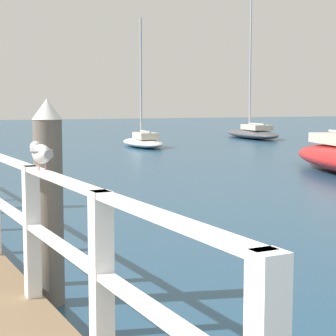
{
  "coord_description": "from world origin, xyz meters",
  "views": [
    {
      "loc": [
        -0.19,
        -0.8,
        1.98
      ],
      "look_at": [
        3.45,
        6.19,
        1.14
      ],
      "focal_mm": 63.16,
      "sensor_mm": 36.0,
      "label": 1
    }
  ],
  "objects": [
    {
      "name": "dock_piling_near",
      "position": [
        1.41,
        4.81,
        1.03
      ],
      "size": [
        0.29,
        0.29,
        2.04
      ],
      "color": "#6B6056",
      "rests_on": "ground_plane"
    },
    {
      "name": "seagull_foreground",
      "position": [
        1.03,
        3.67,
        1.61
      ],
      "size": [
        0.18,
        0.48,
        0.21
      ],
      "rotation": [
        0.0,
        0.0,
        6.27
      ],
      "color": "white",
      "rests_on": "pier_railing"
    },
    {
      "name": "boat_1",
      "position": [
        20.56,
        28.19,
        0.36
      ],
      "size": [
        3.53,
        6.93,
        8.87
      ],
      "rotation": [
        0.0,
        0.0,
        -0.25
      ],
      "color": "#4C4C51",
      "rests_on": "ground_plane"
    },
    {
      "name": "boat_2",
      "position": [
        11.65,
        24.53,
        0.3
      ],
      "size": [
        2.21,
        4.55,
        6.06
      ],
      "rotation": [
        0.0,
        0.0,
        -0.16
      ],
      "color": "white",
      "rests_on": "ground_plane"
    }
  ]
}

